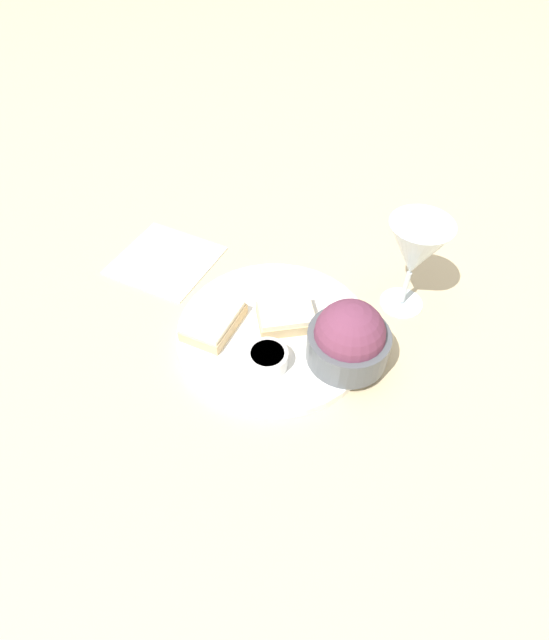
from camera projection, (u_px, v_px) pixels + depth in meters
ground_plane at (274, 335)px, 0.75m from camera, size 4.00×4.00×0.00m
dinner_plate at (274, 332)px, 0.75m from camera, size 0.29×0.29×0.01m
salad_bowl at (349, 339)px, 0.68m from camera, size 0.11×0.11×0.10m
sauce_ramekin at (268, 358)px, 0.69m from camera, size 0.06×0.06×0.03m
cheese_toast_near at (214, 321)px, 0.74m from camera, size 0.11×0.10×0.03m
cheese_toast_far at (285, 315)px, 0.74m from camera, size 0.10×0.10×0.03m
wine_glass at (415, 251)px, 0.72m from camera, size 0.09×0.09×0.16m
napkin at (166, 260)px, 0.86m from camera, size 0.20×0.21×0.01m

